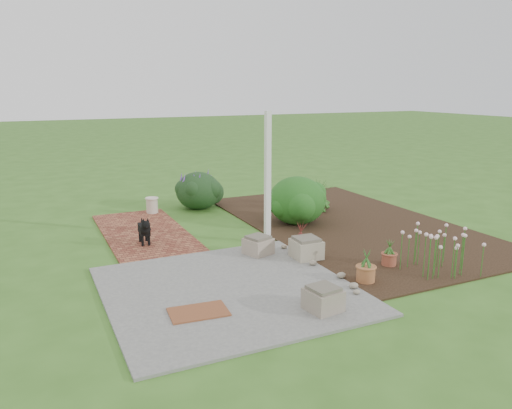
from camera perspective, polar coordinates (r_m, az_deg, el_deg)
name	(u,v)px	position (r m, az deg, el deg)	size (l,w,h in m)	color
ground	(255,246)	(9.42, -0.07, -4.78)	(80.00, 80.00, 0.00)	#37641F
concrete_patio	(229,290)	(7.44, -3.13, -9.71)	(3.50, 3.50, 0.04)	slate
brick_path	(144,232)	(10.49, -12.65, -3.09)	(1.60, 3.50, 0.04)	brown
garden_bed	(350,224)	(11.05, 10.65, -2.18)	(4.00, 7.00, 0.03)	black
veranda_post	(268,179)	(9.32, 1.34, 2.96)	(0.10, 0.10, 2.50)	white
stone_trough_near	(323,300)	(6.77, 7.68, -10.73)	(0.42, 0.42, 0.28)	#706555
stone_trough_mid	(306,249)	(8.69, 5.77, -5.07)	(0.47, 0.47, 0.31)	gray
stone_trough_far	(258,246)	(8.85, 0.25, -4.76)	(0.42, 0.42, 0.28)	gray
coir_doormat	(198,312)	(6.73, -6.59, -12.09)	(0.76, 0.49, 0.02)	brown
black_dog	(144,229)	(9.54, -12.64, -2.73)	(0.19, 0.59, 0.50)	black
cream_ceramic_urn	(152,205)	(11.91, -11.80, -0.10)	(0.27, 0.27, 0.36)	beige
evergreen_shrub	(297,199)	(10.81, 4.72, 0.61)	(1.23, 1.23, 1.05)	#133C15
agapanthus_clump_back	(317,192)	(11.99, 7.00, 1.42)	(0.98, 0.98, 0.88)	#0B3E0D
agapanthus_clump_front	(298,188)	(12.54, 4.79, 1.86)	(0.93, 0.93, 0.82)	#173B0C
pink_flower_patch	(435,250)	(8.50, 19.79, -4.88)	(1.12, 1.12, 0.71)	#113D0F
terracotta_pot_bronze	(301,247)	(8.94, 5.11, -4.84)	(0.29, 0.29, 0.24)	#9E5935
terracotta_pot_small_left	(389,259)	(8.64, 14.97, -6.03)	(0.24, 0.24, 0.20)	#974933
terracotta_pot_small_right	(366,274)	(7.85, 12.43, -7.72)	(0.28, 0.28, 0.24)	#9F6035
purple_flowering_bush	(198,190)	(12.29, -6.62, 1.69)	(1.09, 1.09, 0.93)	black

